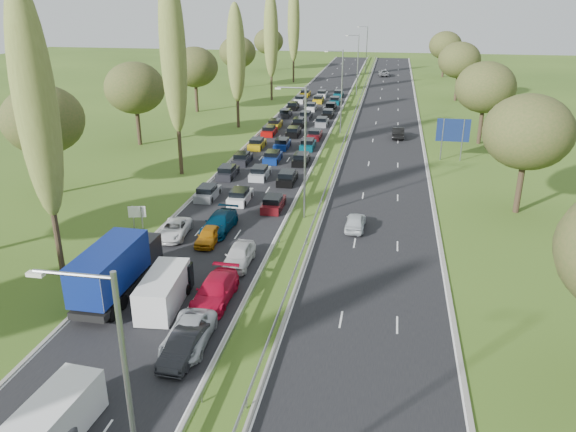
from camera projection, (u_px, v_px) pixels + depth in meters
The scene contains 24 objects.
ground at pixel (341, 130), 85.72m from camera, with size 260.00×260.00×0.00m, color #355019.
near_carriageway at pixel (301, 125), 89.15m from camera, with size 10.50×215.00×0.04m, color black.
far_carriageway at pixel (386, 128), 86.88m from camera, with size 10.50×215.00×0.04m, color black.
central_reservation at pixel (343, 123), 87.81m from camera, with size 2.36×215.00×0.32m.
lamp_columns at pixel (342, 92), 81.70m from camera, with size 0.18×140.18×12.00m.
poplar_row at pixel (214, 51), 73.05m from camera, with size 2.80×127.80×22.44m.
woodland_left at pixel (123, 92), 71.46m from camera, with size 8.00×166.00×11.10m.
woodland_right at pixel (495, 98), 67.43m from camera, with size 8.00×153.00×11.10m.
traffic_queue_fill at pixel (296, 128), 84.72m from camera, with size 9.06×69.65×0.80m.
near_car_2 at pixel (174, 229), 47.47m from camera, with size 2.19×4.74×1.32m, color white.
near_car_7 at pixel (219, 222), 48.55m from camera, with size 2.19×5.38×1.56m, color #042C46.
near_car_8 at pixel (209, 235), 46.18m from camera, with size 1.59×3.96×1.35m, color #B36D0B.
near_car_9 at pixel (184, 346), 31.46m from camera, with size 1.54×4.43×1.46m, color black.
near_car_10 at pixel (188, 334), 32.60m from camera, with size 2.38×5.17×1.44m, color #B8BDC3.
near_car_11 at pixel (215, 290), 37.29m from camera, with size 2.24×5.51×1.60m, color #B90B2A.
near_car_12 at pixel (239, 255), 42.39m from camera, with size 1.86×4.63×1.58m, color silver.
far_car_0 at pixel (355, 222), 48.94m from camera, with size 1.66×4.13×1.41m, color silver.
far_car_1 at pixel (398, 132), 80.63m from camera, with size 1.65×4.74×1.56m, color black.
far_car_2 at pixel (384, 73), 143.18m from camera, with size 2.61×5.66×1.57m, color slate.
blue_lorry at pixel (117, 268), 37.77m from camera, with size 2.54×9.13×3.86m.
white_van_front at pixel (57, 417), 25.68m from camera, with size 2.12×5.41×2.17m.
white_van_rear at pixel (165, 289), 36.77m from camera, with size 2.21×5.63×2.26m.
info_sign at pixel (137, 214), 48.79m from camera, with size 1.47×0.49×2.10m.
direction_sign at pixel (453, 132), 68.58m from camera, with size 4.00×0.16×5.20m.
Camera 1 is at (11.73, -4.70, 19.06)m, focal length 35.00 mm.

